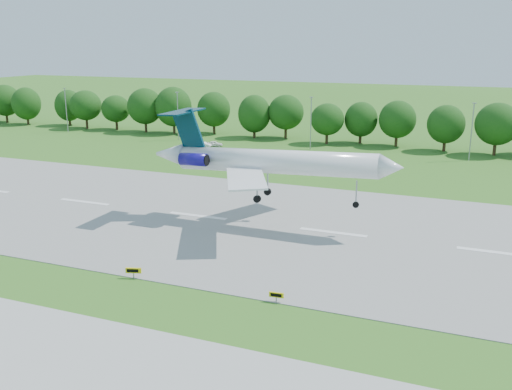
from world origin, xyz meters
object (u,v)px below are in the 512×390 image
at_px(service_vehicle_a, 204,144).
at_px(service_vehicle_b, 215,144).
at_px(airliner, 263,160).
at_px(taxi_sign_left, 133,271).

distance_m(service_vehicle_a, service_vehicle_b, 2.54).
height_order(airliner, taxi_sign_left, airliner).
distance_m(taxi_sign_left, service_vehicle_a, 78.54).
bearing_deg(airliner, taxi_sign_left, -105.87).
relative_size(service_vehicle_a, service_vehicle_b, 0.90).
relative_size(airliner, service_vehicle_b, 9.21).
bearing_deg(airliner, service_vehicle_a, 123.81).
bearing_deg(service_vehicle_a, airliner, -146.06).
xyz_separation_m(airliner, taxi_sign_left, (-6.16, -22.44, -8.18)).
relative_size(airliner, taxi_sign_left, 20.76).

